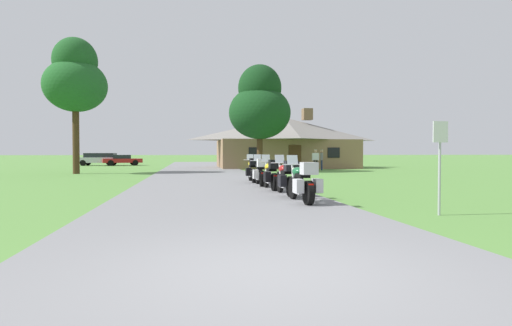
{
  "coord_description": "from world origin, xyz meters",
  "views": [
    {
      "loc": [
        -0.87,
        -4.65,
        1.42
      ],
      "look_at": [
        2.76,
        17.98,
        0.86
      ],
      "focal_mm": 28.81,
      "sensor_mm": 36.0,
      "label": 1
    }
  ],
  "objects_px": {
    "parked_silver_suv_far_left": "(99,159)",
    "motorcycle_yellow_third_in_row": "(272,175)",
    "motorcycle_yellow_farthest_in_row": "(253,170)",
    "motorcycle_red_second_in_row": "(287,178)",
    "bystander_white_shirt_beside_signpost": "(316,159)",
    "motorcycle_green_nearest_to_camera": "(303,183)",
    "tree_by_lodge_front": "(260,106)",
    "motorcycle_black_fourth_in_row": "(260,172)",
    "tree_left_near": "(75,79)",
    "metal_signpost_roadside": "(440,156)",
    "parked_red_sedan_far_left": "(122,160)",
    "bystander_gray_shirt_near_lodge": "(322,159)"
  },
  "relations": [
    {
      "from": "tree_left_near",
      "to": "motorcycle_yellow_farthest_in_row",
      "type": "bearing_deg",
      "value": -44.98
    },
    {
      "from": "motorcycle_green_nearest_to_camera",
      "to": "parked_red_sedan_far_left",
      "type": "relative_size",
      "value": 0.46
    },
    {
      "from": "motorcycle_yellow_farthest_in_row",
      "to": "tree_left_near",
      "type": "height_order",
      "value": "tree_left_near"
    },
    {
      "from": "motorcycle_yellow_third_in_row",
      "to": "metal_signpost_roadside",
      "type": "bearing_deg",
      "value": -68.83
    },
    {
      "from": "motorcycle_red_second_in_row",
      "to": "parked_silver_suv_far_left",
      "type": "bearing_deg",
      "value": 109.4
    },
    {
      "from": "motorcycle_black_fourth_in_row",
      "to": "bystander_white_shirt_beside_signpost",
      "type": "relative_size",
      "value": 1.24
    },
    {
      "from": "metal_signpost_roadside",
      "to": "motorcycle_black_fourth_in_row",
      "type": "bearing_deg",
      "value": 108.2
    },
    {
      "from": "motorcycle_green_nearest_to_camera",
      "to": "bystander_white_shirt_beside_signpost",
      "type": "height_order",
      "value": "bystander_white_shirt_beside_signpost"
    },
    {
      "from": "motorcycle_yellow_third_in_row",
      "to": "motorcycle_black_fourth_in_row",
      "type": "distance_m",
      "value": 1.94
    },
    {
      "from": "bystander_white_shirt_beside_signpost",
      "to": "parked_red_sedan_far_left",
      "type": "xyz_separation_m",
      "value": [
        -17.25,
        16.92,
        -0.31
      ]
    },
    {
      "from": "parked_red_sedan_far_left",
      "to": "tree_by_lodge_front",
      "type": "bearing_deg",
      "value": -159.63
    },
    {
      "from": "motorcycle_yellow_farthest_in_row",
      "to": "parked_silver_suv_far_left",
      "type": "relative_size",
      "value": 0.44
    },
    {
      "from": "parked_silver_suv_far_left",
      "to": "bystander_white_shirt_beside_signpost",
      "type": "bearing_deg",
      "value": -127.0
    },
    {
      "from": "motorcycle_black_fourth_in_row",
      "to": "motorcycle_yellow_third_in_row",
      "type": "bearing_deg",
      "value": -85.61
    },
    {
      "from": "motorcycle_yellow_third_in_row",
      "to": "bystander_gray_shirt_near_lodge",
      "type": "xyz_separation_m",
      "value": [
        7.6,
        17.23,
        0.34
      ]
    },
    {
      "from": "metal_signpost_roadside",
      "to": "tree_by_lodge_front",
      "type": "relative_size",
      "value": 0.27
    },
    {
      "from": "motorcycle_green_nearest_to_camera",
      "to": "bystander_white_shirt_beside_signpost",
      "type": "relative_size",
      "value": 1.24
    },
    {
      "from": "motorcycle_green_nearest_to_camera",
      "to": "motorcycle_yellow_farthest_in_row",
      "type": "xyz_separation_m",
      "value": [
        -0.15,
        8.1,
        0.0
      ]
    },
    {
      "from": "tree_left_near",
      "to": "parked_silver_suv_far_left",
      "type": "relative_size",
      "value": 1.95
    },
    {
      "from": "parked_silver_suv_far_left",
      "to": "parked_red_sedan_far_left",
      "type": "bearing_deg",
      "value": -93.77
    },
    {
      "from": "motorcycle_yellow_farthest_in_row",
      "to": "motorcycle_yellow_third_in_row",
      "type": "bearing_deg",
      "value": -87.23
    },
    {
      "from": "parked_silver_suv_far_left",
      "to": "motorcycle_yellow_third_in_row",
      "type": "bearing_deg",
      "value": -154.41
    },
    {
      "from": "motorcycle_yellow_third_in_row",
      "to": "motorcycle_black_fourth_in_row",
      "type": "height_order",
      "value": "same"
    },
    {
      "from": "motorcycle_black_fourth_in_row",
      "to": "metal_signpost_roadside",
      "type": "relative_size",
      "value": 0.97
    },
    {
      "from": "motorcycle_red_second_in_row",
      "to": "motorcycle_green_nearest_to_camera",
      "type": "bearing_deg",
      "value": -92.03
    },
    {
      "from": "motorcycle_yellow_third_in_row",
      "to": "motorcycle_black_fourth_in_row",
      "type": "relative_size",
      "value": 1.0
    },
    {
      "from": "motorcycle_green_nearest_to_camera",
      "to": "parked_silver_suv_far_left",
      "type": "relative_size",
      "value": 0.44
    },
    {
      "from": "motorcycle_yellow_farthest_in_row",
      "to": "motorcycle_red_second_in_row",
      "type": "bearing_deg",
      "value": -86.79
    },
    {
      "from": "metal_signpost_roadside",
      "to": "parked_silver_suv_far_left",
      "type": "relative_size",
      "value": 0.45
    },
    {
      "from": "motorcycle_red_second_in_row",
      "to": "parked_red_sedan_far_left",
      "type": "xyz_separation_m",
      "value": [
        -10.65,
        34.98,
        0.03
      ]
    },
    {
      "from": "motorcycle_red_second_in_row",
      "to": "tree_by_lodge_front",
      "type": "relative_size",
      "value": 0.26
    },
    {
      "from": "motorcycle_black_fourth_in_row",
      "to": "motorcycle_yellow_farthest_in_row",
      "type": "height_order",
      "value": "same"
    },
    {
      "from": "motorcycle_red_second_in_row",
      "to": "metal_signpost_roadside",
      "type": "bearing_deg",
      "value": -60.38
    },
    {
      "from": "motorcycle_green_nearest_to_camera",
      "to": "motorcycle_red_second_in_row",
      "type": "height_order",
      "value": "same"
    },
    {
      "from": "motorcycle_black_fourth_in_row",
      "to": "motorcycle_yellow_farthest_in_row",
      "type": "bearing_deg",
      "value": 92.18
    },
    {
      "from": "motorcycle_yellow_farthest_in_row",
      "to": "bystander_gray_shirt_near_lodge",
      "type": "xyz_separation_m",
      "value": [
        7.69,
        13.18,
        0.34
      ]
    },
    {
      "from": "metal_signpost_roadside",
      "to": "bystander_gray_shirt_near_lodge",
      "type": "bearing_deg",
      "value": 78.1
    },
    {
      "from": "tree_left_near",
      "to": "motorcycle_black_fourth_in_row",
      "type": "bearing_deg",
      "value": -50.15
    },
    {
      "from": "motorcycle_yellow_third_in_row",
      "to": "parked_silver_suv_far_left",
      "type": "relative_size",
      "value": 0.44
    },
    {
      "from": "tree_left_near",
      "to": "motorcycle_yellow_third_in_row",
      "type": "bearing_deg",
      "value": -53.88
    },
    {
      "from": "motorcycle_yellow_third_in_row",
      "to": "parked_red_sedan_far_left",
      "type": "xyz_separation_m",
      "value": [
        -10.56,
        32.93,
        0.03
      ]
    },
    {
      "from": "motorcycle_yellow_third_in_row",
      "to": "motorcycle_yellow_farthest_in_row",
      "type": "height_order",
      "value": "same"
    },
    {
      "from": "motorcycle_black_fourth_in_row",
      "to": "parked_silver_suv_far_left",
      "type": "height_order",
      "value": "parked_silver_suv_far_left"
    },
    {
      "from": "motorcycle_yellow_third_in_row",
      "to": "motorcycle_yellow_farthest_in_row",
      "type": "bearing_deg",
      "value": 89.93
    },
    {
      "from": "motorcycle_red_second_in_row",
      "to": "motorcycle_black_fourth_in_row",
      "type": "xyz_separation_m",
      "value": [
        -0.18,
        3.98,
        0.0
      ]
    },
    {
      "from": "bystander_white_shirt_beside_signpost",
      "to": "motorcycle_red_second_in_row",
      "type": "bearing_deg",
      "value": 96.56
    },
    {
      "from": "bystander_gray_shirt_near_lodge",
      "to": "metal_signpost_roadside",
      "type": "xyz_separation_m",
      "value": [
        -4.96,
        -23.56,
        0.4
      ]
    },
    {
      "from": "motorcycle_red_second_in_row",
      "to": "bystander_gray_shirt_near_lodge",
      "type": "relative_size",
      "value": 1.24
    },
    {
      "from": "motorcycle_green_nearest_to_camera",
      "to": "tree_by_lodge_front",
      "type": "xyz_separation_m",
      "value": [
        2.17,
        19.8,
        4.39
      ]
    },
    {
      "from": "bystander_white_shirt_beside_signpost",
      "to": "tree_by_lodge_front",
      "type": "relative_size",
      "value": 0.21
    }
  ]
}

